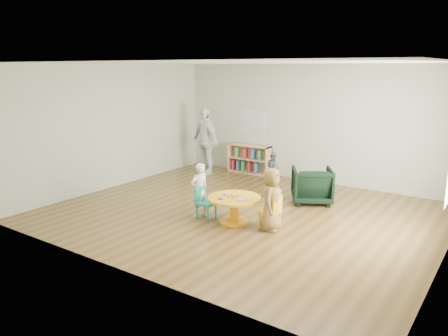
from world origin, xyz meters
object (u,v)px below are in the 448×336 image
child_left (200,190)px  child_right (271,199)px  activity_table (234,205)px  bookshelf (249,159)px  kid_chair_left (204,202)px  armchair (312,185)px  toddler (273,168)px  adult_caretaker (205,141)px  kid_chair_right (272,211)px

child_left → child_right: size_ratio=0.93×
activity_table → bookshelf: size_ratio=0.80×
kid_chair_left → armchair: armchair is taller
activity_table → armchair: size_ratio=1.19×
activity_table → toddler: bearing=104.8°
adult_caretaker → bookshelf: bearing=58.7°
activity_table → kid_chair_left: kid_chair_left is taller
toddler → kid_chair_right: bearing=141.2°
child_left → child_right: child_right is taller
kid_chair_right → toddler: (-1.44, 2.69, 0.06)m
toddler → armchair: bearing=170.1°
child_right → toddler: 3.12m
toddler → activity_table: bearing=127.8°
adult_caretaker → child_left: bearing=-34.4°
kid_chair_left → armchair: (1.24, 2.02, 0.05)m
child_right → toddler: (-1.45, 2.76, -0.17)m
child_left → adult_caretaker: size_ratio=0.58×
toddler → adult_caretaker: bearing=26.6°
adult_caretaker → toddler: bearing=24.1°
activity_table → child_right: child_right is taller
activity_table → kid_chair_left: 0.60m
kid_chair_left → child_right: child_right is taller
child_left → activity_table: bearing=111.2°
kid_chair_right → child_left: (-1.43, -0.18, 0.19)m
activity_table → armchair: bearing=71.1°
kid_chair_left → child_left: 0.25m
child_right → activity_table: bearing=78.8°
armchair → adult_caretaker: adult_caretaker is taller
kid_chair_right → child_left: child_left is taller
kid_chair_left → child_left: size_ratio=0.58×
bookshelf → child_right: child_right is taller
child_left → bookshelf: bearing=-146.8°
kid_chair_left → armchair: size_ratio=0.73×
kid_chair_right → armchair: 1.79m
armchair → child_right: child_right is taller
child_left → adult_caretaker: adult_caretaker is taller
kid_chair_left → child_left: child_left is taller
kid_chair_right → bookshelf: size_ratio=0.50×
bookshelf → armchair: bookshelf is taller
kid_chair_right → child_left: size_ratio=0.59×
bookshelf → toddler: 1.18m
toddler → child_left: bearing=113.2°
kid_chair_right → adult_caretaker: 4.27m
child_left → adult_caretaker: 3.38m
kid_chair_right → adult_caretaker: bearing=51.8°
bookshelf → adult_caretaker: size_ratio=0.69×
activity_table → child_left: size_ratio=0.95×
child_left → kid_chair_right: bearing=113.7°
kid_chair_right → child_right: 0.23m
toddler → bookshelf: bearing=-6.8°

